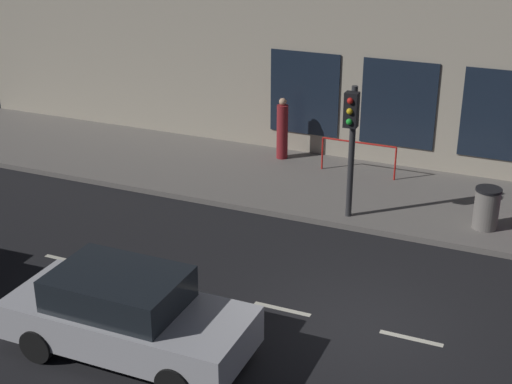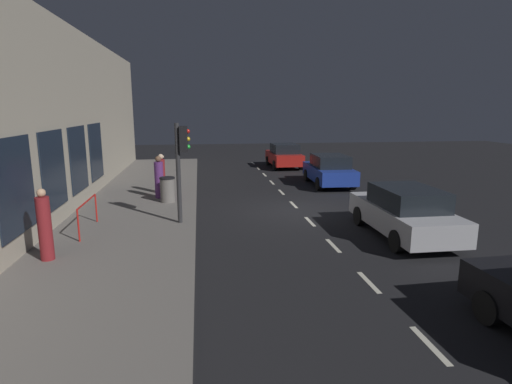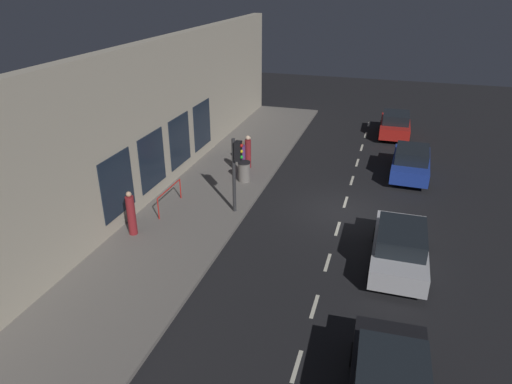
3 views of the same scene
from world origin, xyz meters
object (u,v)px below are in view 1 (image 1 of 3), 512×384
at_px(traffic_light, 351,131).
at_px(trash_bin, 487,208).
at_px(pedestrian_1, 282,130).
at_px(parked_car_1, 127,314).

distance_m(traffic_light, trash_bin, 3.73).
distance_m(pedestrian_1, trash_bin, 6.79).
bearing_deg(trash_bin, pedestrian_1, 67.63).
height_order(traffic_light, pedestrian_1, traffic_light).
bearing_deg(pedestrian_1, parked_car_1, -47.13).
xyz_separation_m(parked_car_1, pedestrian_1, (10.18, 1.02, 0.23)).
height_order(parked_car_1, trash_bin, parked_car_1).
relative_size(traffic_light, pedestrian_1, 1.79).
relative_size(parked_car_1, pedestrian_1, 2.40).
height_order(traffic_light, parked_car_1, traffic_light).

